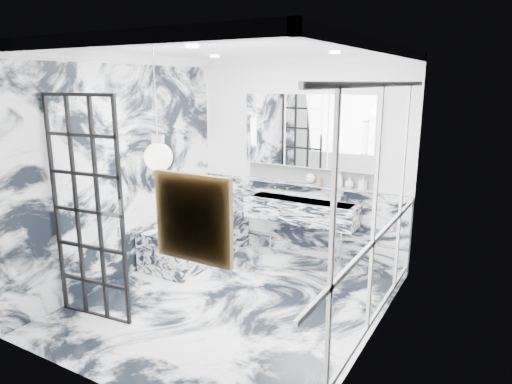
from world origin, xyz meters
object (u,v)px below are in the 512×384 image
Objects in this scene: crittall_door at (88,211)px; trough_sink at (301,210)px; bathtub at (197,239)px; mirror_cabinet at (308,131)px.

crittall_door reaches higher than trough_sink.
crittall_door is 2.10m from bathtub.
trough_sink is 1.55m from bathtub.
trough_sink is 0.84× the size of mirror_cabinet.
trough_sink is (1.25, 2.56, -0.45)m from crittall_door.
crittall_door is at bearing -87.81° from bathtub.
bathtub is at bearing -153.52° from trough_sink.
crittall_door is 1.42× the size of bathtub.
crittall_door reaches higher than mirror_cabinet.
mirror_cabinet is (-0.00, 0.17, 1.09)m from trough_sink.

